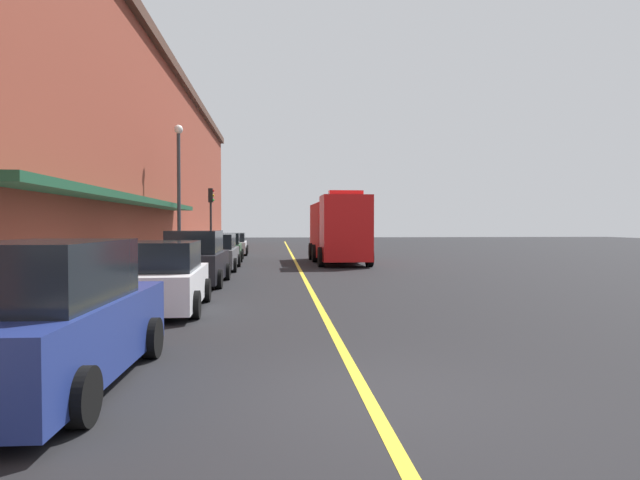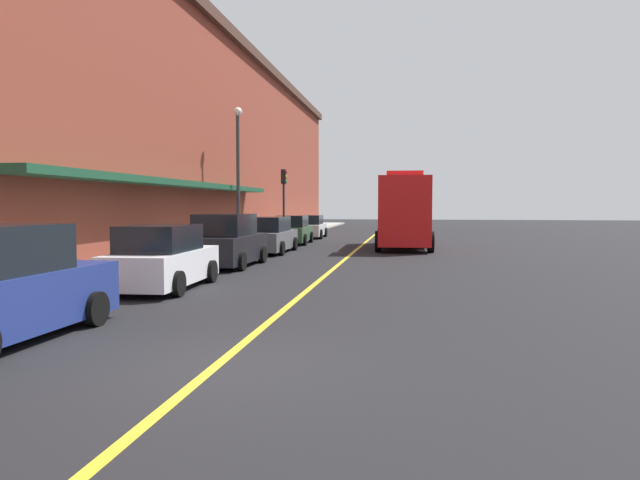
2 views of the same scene
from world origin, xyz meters
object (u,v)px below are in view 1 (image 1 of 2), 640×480
parked_car_1 (164,278)px  parked_car_0 (53,320)px  parked_car_4 (226,248)px  street_lamp_left (179,179)px  parked_car_3 (216,253)px  parked_car_2 (196,260)px  parking_meter_0 (210,241)px  parked_car_5 (234,244)px  traffic_light_near (211,208)px  parking_meter_1 (216,239)px  fire_truck (338,230)px  parking_meter_2 (162,253)px

parked_car_1 → parked_car_0: bearing=176.8°
parked_car_4 → street_lamp_left: 5.80m
street_lamp_left → parked_car_3: bearing=-45.1°
parked_car_2 → street_lamp_left: street_lamp_left is taller
parking_meter_0 → parked_car_3: bearing=-81.3°
parked_car_5 → parking_meter_0: parked_car_5 is taller
street_lamp_left → traffic_light_near: street_lamp_left is taller
parked_car_3 → parking_meter_1: size_ratio=3.68×
parked_car_3 → parking_meter_0: 9.74m
parked_car_4 → parking_meter_1: (-1.35, 7.00, 0.30)m
fire_truck → street_lamp_left: bearing=-78.2°
parked_car_1 → parked_car_4: 18.00m
parked_car_0 → parked_car_3: 18.04m
parked_car_4 → street_lamp_left: bearing=152.2°
parked_car_2 → parked_car_4: parked_car_2 is taller
fire_truck → street_lamp_left: 8.86m
parked_car_2 → traffic_light_near: 16.13m
parking_meter_0 → traffic_light_near: bearing=65.9°
traffic_light_near → parked_car_2: bearing=-85.1°
parked_car_4 → parking_meter_2: bearing=170.8°
parking_meter_2 → parking_meter_0: bearing=90.0°
parked_car_3 → fire_truck: (6.18, 3.99, 1.02)m
fire_truck → traffic_light_near: traffic_light_near is taller
parking_meter_0 → traffic_light_near: size_ratio=0.31×
street_lamp_left → parked_car_1: bearing=-81.4°
parking_meter_2 → parking_meter_1: bearing=90.0°
parked_car_4 → parking_meter_0: bearing=19.1°
parked_car_1 → parked_car_3: bearing=-1.9°
parked_car_3 → parking_meter_1: (-1.47, 13.16, 0.27)m
parked_car_4 → fire_truck: bearing=-111.2°
parked_car_4 → parked_car_5: bearing=-1.9°
parked_car_3 → parked_car_5: parked_car_3 is taller
parked_car_2 → parked_car_0: bearing=-179.9°
parked_car_0 → parked_car_1: 6.20m
parked_car_0 → street_lamp_left: size_ratio=0.67×
fire_truck → parking_meter_2: size_ratio=5.95×
parked_car_2 → parked_car_5: (-0.11, 18.39, -0.15)m
parking_meter_0 → parked_car_0: bearing=-87.1°
parked_car_2 → parking_meter_1: bearing=4.6°
parked_car_1 → parked_car_2: (-0.06, 5.70, 0.09)m
parked_car_1 → parked_car_5: bearing=-1.6°
parked_car_3 → parking_meter_2: (-1.47, -4.81, 0.27)m
fire_truck → traffic_light_near: 9.63m
parked_car_2 → street_lamp_left: (-2.03, 8.22, 3.52)m
parking_meter_0 → fire_truck: bearing=-36.4°
parked_car_2 → parking_meter_1: parked_car_2 is taller
parked_car_2 → parking_meter_2: size_ratio=3.36×
parked_car_3 → parking_meter_1: bearing=6.0°
parked_car_1 → parked_car_2: 5.70m
fire_truck → parking_meter_0: (-7.65, 5.64, -0.75)m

